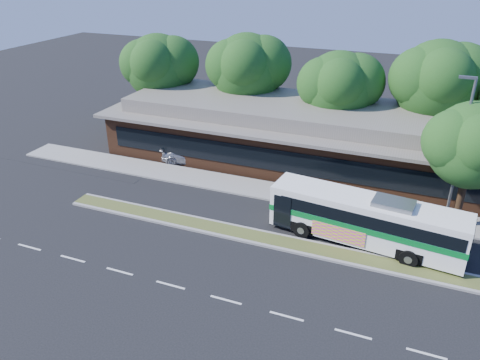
{
  "coord_description": "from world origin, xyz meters",
  "views": [
    {
      "loc": [
        7.06,
        -20.99,
        14.9
      ],
      "look_at": [
        -2.67,
        3.55,
        2.0
      ],
      "focal_mm": 35.0,
      "sensor_mm": 36.0,
      "label": 1
    }
  ],
  "objects_px": {
    "sedan": "(189,155)",
    "sidewalk_tree": "(480,144)",
    "transit_bus": "(367,217)",
    "lamp_post": "(460,151)"
  },
  "relations": [
    {
      "from": "lamp_post",
      "to": "sedan",
      "type": "height_order",
      "value": "lamp_post"
    },
    {
      "from": "sidewalk_tree",
      "to": "sedan",
      "type": "bearing_deg",
      "value": 172.73
    },
    {
      "from": "lamp_post",
      "to": "transit_bus",
      "type": "relative_size",
      "value": 0.83
    },
    {
      "from": "sedan",
      "to": "sidewalk_tree",
      "type": "relative_size",
      "value": 0.56
    },
    {
      "from": "lamp_post",
      "to": "sidewalk_tree",
      "type": "xyz_separation_m",
      "value": [
        0.97,
        0.32,
        0.47
      ]
    },
    {
      "from": "transit_bus",
      "to": "sedan",
      "type": "height_order",
      "value": "transit_bus"
    },
    {
      "from": "sedan",
      "to": "lamp_post",
      "type": "bearing_deg",
      "value": -111.6
    },
    {
      "from": "sedan",
      "to": "sidewalk_tree",
      "type": "height_order",
      "value": "sidewalk_tree"
    },
    {
      "from": "transit_bus",
      "to": "sidewalk_tree",
      "type": "distance_m",
      "value": 7.47
    },
    {
      "from": "sedan",
      "to": "sidewalk_tree",
      "type": "xyz_separation_m",
      "value": [
        19.54,
        -2.49,
        4.74
      ]
    }
  ]
}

